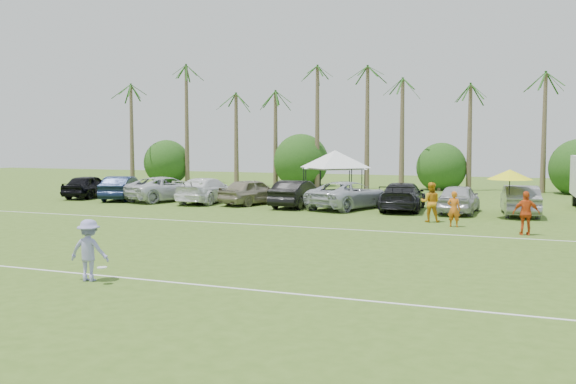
% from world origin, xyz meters
% --- Properties ---
extents(field_lines, '(80.00, 12.10, 0.01)m').
position_xyz_m(field_lines, '(0.00, 8.00, 0.01)').
color(field_lines, white).
rests_on(field_lines, ground).
extents(palm_tree_0, '(2.40, 2.40, 8.90)m').
position_xyz_m(palm_tree_0, '(-22.00, 38.00, 7.48)').
color(palm_tree_0, brown).
rests_on(palm_tree_0, ground).
extents(palm_tree_1, '(2.40, 2.40, 9.90)m').
position_xyz_m(palm_tree_1, '(-17.00, 38.00, 8.35)').
color(palm_tree_1, brown).
rests_on(palm_tree_1, ground).
extents(palm_tree_2, '(2.40, 2.40, 10.90)m').
position_xyz_m(palm_tree_2, '(-12.00, 38.00, 9.21)').
color(palm_tree_2, brown).
rests_on(palm_tree_2, ground).
extents(palm_tree_3, '(2.40, 2.40, 11.90)m').
position_xyz_m(palm_tree_3, '(-8.00, 38.00, 10.06)').
color(palm_tree_3, brown).
rests_on(palm_tree_3, ground).
extents(palm_tree_4, '(2.40, 2.40, 8.90)m').
position_xyz_m(palm_tree_4, '(-4.00, 38.00, 7.48)').
color(palm_tree_4, brown).
rests_on(palm_tree_4, ground).
extents(palm_tree_5, '(2.40, 2.40, 9.90)m').
position_xyz_m(palm_tree_5, '(0.00, 38.00, 8.35)').
color(palm_tree_5, brown).
rests_on(palm_tree_5, ground).
extents(palm_tree_6, '(2.40, 2.40, 10.90)m').
position_xyz_m(palm_tree_6, '(4.00, 38.00, 9.21)').
color(palm_tree_6, brown).
rests_on(palm_tree_6, ground).
extents(palm_tree_7, '(2.40, 2.40, 11.90)m').
position_xyz_m(palm_tree_7, '(8.00, 38.00, 10.06)').
color(palm_tree_7, brown).
rests_on(palm_tree_7, ground).
extents(palm_tree_8, '(2.40, 2.40, 8.90)m').
position_xyz_m(palm_tree_8, '(13.00, 38.00, 7.48)').
color(palm_tree_8, brown).
rests_on(palm_tree_8, ground).
extents(bush_tree_0, '(4.00, 4.00, 4.00)m').
position_xyz_m(bush_tree_0, '(-19.00, 39.00, 1.80)').
color(bush_tree_0, brown).
rests_on(bush_tree_0, ground).
extents(bush_tree_1, '(4.00, 4.00, 4.00)m').
position_xyz_m(bush_tree_1, '(-6.00, 39.00, 1.80)').
color(bush_tree_1, brown).
rests_on(bush_tree_1, ground).
extents(bush_tree_2, '(4.00, 4.00, 4.00)m').
position_xyz_m(bush_tree_2, '(6.00, 39.00, 1.80)').
color(bush_tree_2, brown).
rests_on(bush_tree_2, ground).
extents(sideline_player_a, '(0.63, 0.44, 1.62)m').
position_xyz_m(sideline_player_a, '(9.92, 16.66, 0.81)').
color(sideline_player_a, '#D06317').
rests_on(sideline_player_a, ground).
extents(sideline_player_b, '(1.01, 0.84, 1.91)m').
position_xyz_m(sideline_player_b, '(8.64, 18.05, 0.96)').
color(sideline_player_b, orange).
rests_on(sideline_player_b, ground).
extents(sideline_player_c, '(1.13, 0.64, 1.82)m').
position_xyz_m(sideline_player_c, '(13.02, 15.13, 0.91)').
color(sideline_player_c, '#D14A17').
rests_on(sideline_player_c, ground).
extents(canopy_tent_left, '(4.46, 4.46, 3.61)m').
position_xyz_m(canopy_tent_left, '(0.96, 26.92, 3.09)').
color(canopy_tent_left, black).
rests_on(canopy_tent_left, ground).
extents(canopy_tent_right, '(4.75, 4.75, 3.85)m').
position_xyz_m(canopy_tent_right, '(1.24, 26.14, 3.30)').
color(canopy_tent_right, black).
rests_on(canopy_tent_right, ground).
extents(market_umbrella, '(2.22, 2.22, 2.47)m').
position_xyz_m(market_umbrella, '(12.08, 20.71, 2.22)').
color(market_umbrella, black).
rests_on(market_umbrella, ground).
extents(frisbee_player, '(1.33, 0.82, 1.72)m').
position_xyz_m(frisbee_player, '(2.06, 1.33, 0.86)').
color(frisbee_player, '#918EC9').
rests_on(frisbee_player, ground).
extents(parked_car_0, '(2.49, 4.86, 1.58)m').
position_xyz_m(parked_car_0, '(-15.30, 22.67, 0.79)').
color(parked_car_0, black).
rests_on(parked_car_0, ground).
extents(parked_car_1, '(3.07, 5.09, 1.58)m').
position_xyz_m(parked_car_1, '(-12.21, 22.22, 0.79)').
color(parked_car_1, black).
rests_on(parked_car_1, ground).
extents(parked_car_2, '(4.38, 6.25, 1.58)m').
position_xyz_m(parked_car_2, '(-9.12, 22.66, 0.79)').
color(parked_car_2, silver).
rests_on(parked_car_2, ground).
extents(parked_car_3, '(2.33, 5.50, 1.58)m').
position_xyz_m(parked_car_3, '(-6.03, 22.53, 0.79)').
color(parked_car_3, white).
rests_on(parked_car_3, ground).
extents(parked_car_4, '(3.21, 5.00, 1.58)m').
position_xyz_m(parked_car_4, '(-2.93, 22.65, 0.79)').
color(parked_car_4, gray).
rests_on(parked_car_4, ground).
extents(parked_car_5, '(1.80, 4.85, 1.58)m').
position_xyz_m(parked_car_5, '(0.16, 22.22, 0.79)').
color(parked_car_5, black).
rests_on(parked_car_5, ground).
extents(parked_car_6, '(4.22, 6.22, 1.58)m').
position_xyz_m(parked_car_6, '(3.25, 22.43, 0.79)').
color(parked_car_6, '#B6B9C1').
rests_on(parked_car_6, ground).
extents(parked_car_7, '(2.71, 5.64, 1.58)m').
position_xyz_m(parked_car_7, '(6.34, 22.64, 0.79)').
color(parked_car_7, black).
rests_on(parked_car_7, ground).
extents(parked_car_8, '(1.95, 4.68, 1.58)m').
position_xyz_m(parked_car_8, '(9.43, 22.40, 0.79)').
color(parked_car_8, '#B4B4B9').
rests_on(parked_car_8, ground).
extents(parked_car_9, '(2.28, 4.98, 1.58)m').
position_xyz_m(parked_car_9, '(12.52, 22.57, 0.79)').
color(parked_car_9, slate).
rests_on(parked_car_9, ground).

